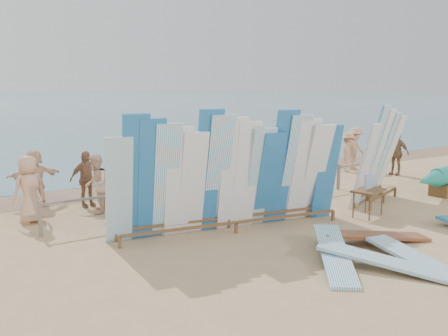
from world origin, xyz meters
TOP-DOWN VIEW (x-y plane):
  - ground at (0.00, 0.00)m, footprint 160.00×160.00m
  - wet_sand_strip at (0.00, 7.20)m, footprint 40.00×2.60m
  - fence at (0.00, 3.00)m, footprint 12.08×0.08m
  - main_surfboard_rack at (-1.80, 0.96)m, footprint 6.22×1.76m
  - side_surfboard_rack at (3.65, 1.05)m, footprint 2.74×1.65m
  - vendor_table at (2.14, 0.04)m, footprint 1.07×0.89m
  - flat_board_b at (0.13, -3.12)m, footprint 0.93×2.75m
  - flat_board_a at (-0.61, -2.85)m, footprint 1.87×2.60m
  - flat_board_c at (0.52, -1.60)m, footprint 2.73×1.37m
  - flat_board_e at (-1.21, -2.04)m, footprint 2.03×2.50m
  - beach_chair_left at (-0.69, 3.52)m, footprint 0.71×0.72m
  - beach_chair_right at (2.34, 3.81)m, footprint 0.59×0.61m
  - stroller at (1.44, 3.66)m, footprint 0.87×1.02m
  - beachgoer_4 at (1.33, 5.45)m, footprint 0.96×0.43m
  - beachgoer_9 at (6.86, 5.30)m, footprint 0.98×1.15m
  - beachgoer_5 at (1.83, 7.13)m, footprint 1.57×1.38m
  - beachgoer_10 at (7.99, 3.77)m, footprint 0.73×1.15m
  - beachgoer_extra_0 at (7.46, 5.47)m, footprint 1.25×0.66m
  - beachgoer_2 at (-4.19, 4.40)m, footprint 0.71×0.92m
  - beachgoer_11 at (-5.47, 6.37)m, footprint 1.65×0.70m
  - beachgoer_0 at (-5.97, 4.41)m, footprint 0.98×0.70m
  - beachgoer_8 at (2.83, 4.37)m, footprint 0.86×0.92m
  - beachgoer_3 at (-2.34, 5.01)m, footprint 1.07×1.21m
  - beachgoer_7 at (4.37, 6.35)m, footprint 0.67×0.53m
  - beachgoer_1 at (-2.68, 4.72)m, footprint 0.48×0.72m
  - beachgoer_extra_1 at (-4.21, 5.31)m, footprint 1.05×0.58m
  - beachgoer_6 at (1.59, 4.95)m, footprint 0.95×0.60m

SIDE VIEW (x-z plane):
  - ground at x=0.00m, z-range 0.00..0.00m
  - wet_sand_strip at x=0.00m, z-range -0.01..0.01m
  - flat_board_b at x=0.13m, z-range -0.13..0.13m
  - flat_board_a at x=-0.61m, z-range -0.18..0.18m
  - flat_board_c at x=0.52m, z-range -0.18..0.18m
  - flat_board_e at x=-1.21m, z-range -0.21..0.21m
  - beach_chair_right at x=2.34m, z-range -0.17..0.64m
  - beach_chair_left at x=-0.69m, z-range -0.18..0.67m
  - vendor_table at x=2.14m, z-range -0.21..1.03m
  - stroller at x=1.44m, z-range -0.12..1.07m
  - fence at x=0.00m, z-range 0.18..1.08m
  - beachgoer_4 at x=1.33m, z-range 0.00..1.61m
  - beachgoer_7 at x=4.37m, z-range 0.00..1.63m
  - beachgoer_9 at x=6.86m, z-range 0.00..1.68m
  - beachgoer_extra_1 at x=-4.21m, z-range 0.00..1.70m
  - beachgoer_2 at x=-4.19m, z-range 0.00..1.71m
  - beachgoer_5 at x=1.83m, z-range 0.00..1.71m
  - beachgoer_11 at x=-5.47m, z-range 0.00..1.72m
  - beachgoer_8 at x=2.83m, z-range 0.00..1.75m
  - beachgoer_3 at x=-2.34m, z-range 0.00..1.78m
  - beachgoer_10 at x=7.99m, z-range 0.00..1.81m
  - beachgoer_6 at x=1.59m, z-range 0.00..1.81m
  - beachgoer_1 at x=-2.68m, z-range 0.00..1.82m
  - beachgoer_0 at x=-5.97m, z-range 0.00..1.82m
  - beachgoer_extra_0 at x=7.46m, z-range 0.00..1.84m
  - main_surfboard_rack at x=-1.80m, z-range -0.17..2.93m
  - side_surfboard_rack at x=3.65m, z-range -0.15..2.91m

